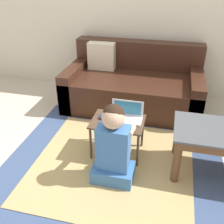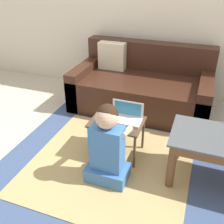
{
  "view_description": "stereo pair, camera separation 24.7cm",
  "coord_description": "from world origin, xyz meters",
  "px_view_note": "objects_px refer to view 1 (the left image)",
  "views": [
    {
      "loc": [
        0.58,
        -1.84,
        1.68
      ],
      "look_at": [
        0.07,
        0.27,
        0.44
      ],
      "focal_mm": 42.0,
      "sensor_mm": 36.0,
      "label": 1
    },
    {
      "loc": [
        0.82,
        -1.77,
        1.68
      ],
      "look_at": [
        0.07,
        0.27,
        0.44
      ],
      "focal_mm": 42.0,
      "sensor_mm": 36.0,
      "label": 2
    }
  ],
  "objects_px": {
    "couch": "(133,85)",
    "laptop_desk": "(118,125)",
    "computer_mouse": "(103,116)",
    "person_seated": "(113,147)",
    "laptop": "(126,117)"
  },
  "relations": [
    {
      "from": "couch",
      "to": "laptop_desk",
      "type": "relative_size",
      "value": 3.42
    },
    {
      "from": "computer_mouse",
      "to": "person_seated",
      "type": "xyz_separation_m",
      "value": [
        0.19,
        -0.39,
        -0.05
      ]
    },
    {
      "from": "laptop_desk",
      "to": "person_seated",
      "type": "relative_size",
      "value": 0.67
    },
    {
      "from": "laptop",
      "to": "person_seated",
      "type": "distance_m",
      "value": 0.42
    },
    {
      "from": "couch",
      "to": "computer_mouse",
      "type": "height_order",
      "value": "couch"
    },
    {
      "from": "laptop_desk",
      "to": "computer_mouse",
      "type": "height_order",
      "value": "computer_mouse"
    },
    {
      "from": "laptop",
      "to": "couch",
      "type": "bearing_deg",
      "value": 95.8
    },
    {
      "from": "person_seated",
      "to": "laptop_desk",
      "type": "bearing_deg",
      "value": 96.99
    },
    {
      "from": "laptop_desk",
      "to": "laptop",
      "type": "height_order",
      "value": "laptop"
    },
    {
      "from": "computer_mouse",
      "to": "laptop",
      "type": "bearing_deg",
      "value": 6.25
    },
    {
      "from": "laptop_desk",
      "to": "laptop",
      "type": "xyz_separation_m",
      "value": [
        0.07,
        0.04,
        0.08
      ]
    },
    {
      "from": "computer_mouse",
      "to": "person_seated",
      "type": "relative_size",
      "value": 0.12
    },
    {
      "from": "computer_mouse",
      "to": "laptop_desk",
      "type": "bearing_deg",
      "value": -6.71
    },
    {
      "from": "laptop_desk",
      "to": "computer_mouse",
      "type": "xyz_separation_m",
      "value": [
        -0.15,
        0.02,
        0.07
      ]
    },
    {
      "from": "laptop_desk",
      "to": "person_seated",
      "type": "xyz_separation_m",
      "value": [
        0.05,
        -0.37,
        0.02
      ]
    }
  ]
}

